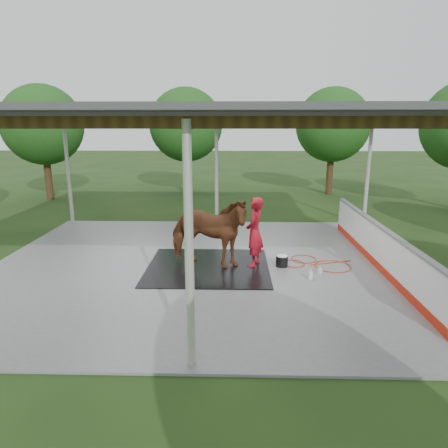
{
  "coord_description": "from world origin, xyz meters",
  "views": [
    {
      "loc": [
        0.68,
        -10.44,
        3.82
      ],
      "look_at": [
        0.41,
        -0.21,
        1.26
      ],
      "focal_mm": 32.0,
      "sensor_mm": 36.0,
      "label": 1
    }
  ],
  "objects_px": {
    "handler": "(255,232)",
    "wash_bucket": "(282,261)",
    "dasher_board": "(378,247)",
    "horse": "(208,232)"
  },
  "relations": [
    {
      "from": "handler",
      "to": "wash_bucket",
      "type": "distance_m",
      "value": 1.1
    },
    {
      "from": "dasher_board",
      "to": "horse",
      "type": "relative_size",
      "value": 3.52
    },
    {
      "from": "dasher_board",
      "to": "handler",
      "type": "bearing_deg",
      "value": -179.04
    },
    {
      "from": "handler",
      "to": "wash_bucket",
      "type": "relative_size",
      "value": 5.8
    },
    {
      "from": "horse",
      "to": "handler",
      "type": "height_order",
      "value": "horse"
    },
    {
      "from": "dasher_board",
      "to": "horse",
      "type": "xyz_separation_m",
      "value": [
        -4.62,
        -0.21,
        0.44
      ]
    },
    {
      "from": "handler",
      "to": "wash_bucket",
      "type": "bearing_deg",
      "value": 105.82
    },
    {
      "from": "horse",
      "to": "dasher_board",
      "type": "bearing_deg",
      "value": -71.3
    },
    {
      "from": "wash_bucket",
      "to": "dasher_board",
      "type": "bearing_deg",
      "value": 2.03
    },
    {
      "from": "horse",
      "to": "handler",
      "type": "bearing_deg",
      "value": -66.9
    }
  ]
}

